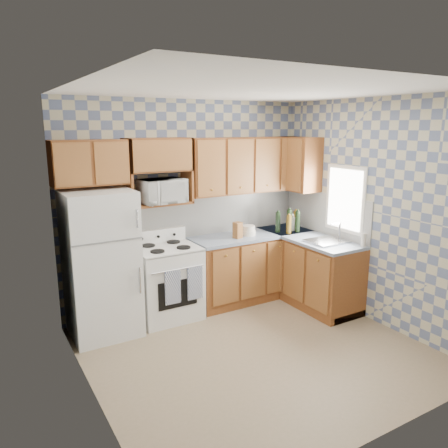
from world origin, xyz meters
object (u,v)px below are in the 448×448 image
(refrigerator, at_px, (101,264))
(stove_body, at_px, (167,283))
(microwave, at_px, (162,191))
(electric_kettle, at_px, (292,224))

(refrigerator, xyz_separation_m, stove_body, (0.80, 0.03, -0.39))
(refrigerator, xyz_separation_m, microwave, (0.82, 0.12, 0.76))
(refrigerator, distance_m, microwave, 1.12)
(electric_kettle, bearing_deg, stove_body, 177.51)
(refrigerator, height_order, microwave, microwave)
(microwave, xyz_separation_m, electric_kettle, (1.88, -0.18, -0.58))
(stove_body, bearing_deg, microwave, 81.68)
(electric_kettle, bearing_deg, microwave, 174.46)
(refrigerator, height_order, electric_kettle, refrigerator)
(refrigerator, bearing_deg, stove_body, 1.78)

